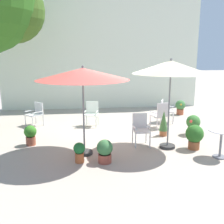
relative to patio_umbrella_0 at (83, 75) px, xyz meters
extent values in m
plane|color=#AA9C8C|center=(0.96, 1.30, -2.13)|extent=(60.00, 60.00, 0.00)
cube|color=white|center=(0.96, 6.17, 0.47)|extent=(9.40, 0.30, 5.20)
sphere|color=#36561C|center=(-2.32, 3.25, 1.94)|extent=(2.22, 2.22, 2.22)
cylinder|color=#2D2D2D|center=(0.00, 0.00, -2.09)|extent=(0.44, 0.44, 0.08)
cylinder|color=slate|center=(0.00, 0.00, -0.98)|extent=(0.04, 0.04, 2.30)
cone|color=#D45347|center=(0.00, 0.00, 0.02)|extent=(2.40, 2.40, 0.30)
sphere|color=slate|center=(0.00, 0.00, 0.20)|extent=(0.06, 0.06, 0.06)
cylinder|color=#2D2D2D|center=(2.37, 0.22, -2.09)|extent=(0.44, 0.44, 0.08)
cylinder|color=slate|center=(2.37, 0.22, -0.90)|extent=(0.04, 0.04, 2.47)
cone|color=beige|center=(2.37, 0.22, 0.16)|extent=(2.10, 2.10, 0.35)
sphere|color=slate|center=(2.37, 0.22, 0.37)|extent=(0.06, 0.06, 0.06)
cylinder|color=white|center=(3.50, -0.65, -1.41)|extent=(0.66, 0.66, 0.02)
cylinder|color=slate|center=(3.50, -0.65, -1.77)|extent=(0.06, 0.06, 0.71)
cylinder|color=slate|center=(3.50, -0.65, -2.12)|extent=(0.36, 0.36, 0.03)
cube|color=white|center=(0.31, 2.77, -1.69)|extent=(0.57, 0.54, 0.04)
cube|color=white|center=(0.36, 2.96, -1.45)|extent=(0.45, 0.15, 0.44)
cube|color=white|center=(0.09, 2.82, -1.57)|extent=(0.13, 0.39, 0.03)
cube|color=white|center=(0.52, 2.71, -1.57)|extent=(0.13, 0.39, 0.03)
cylinder|color=white|center=(0.04, 2.63, -1.92)|extent=(0.04, 0.04, 0.42)
cylinder|color=white|center=(0.47, 2.52, -1.92)|extent=(0.04, 0.04, 0.42)
cylinder|color=white|center=(0.14, 3.01, -1.92)|extent=(0.04, 0.04, 0.42)
cylinder|color=white|center=(0.57, 2.90, -1.92)|extent=(0.04, 0.04, 0.42)
cube|color=silver|center=(1.66, 0.49, -1.68)|extent=(0.45, 0.49, 0.04)
cube|color=silver|center=(1.66, 0.72, -1.43)|extent=(0.43, 0.04, 0.45)
cube|color=silver|center=(1.45, 0.49, -1.56)|extent=(0.04, 0.44, 0.03)
cube|color=silver|center=(1.87, 0.49, -1.56)|extent=(0.04, 0.44, 0.03)
cylinder|color=silver|center=(1.45, 0.27, -1.91)|extent=(0.04, 0.04, 0.43)
cylinder|color=silver|center=(1.87, 0.27, -1.91)|extent=(0.04, 0.04, 0.43)
cylinder|color=silver|center=(1.45, 0.72, -1.91)|extent=(0.04, 0.04, 0.43)
cylinder|color=silver|center=(1.87, 0.72, -1.91)|extent=(0.04, 0.04, 0.43)
cube|color=silver|center=(2.71, 2.25, -1.66)|extent=(0.61, 0.62, 0.04)
cube|color=silver|center=(2.78, 2.03, -1.41)|extent=(0.46, 0.17, 0.47)
cube|color=silver|center=(2.93, 2.31, -1.54)|extent=(0.17, 0.44, 0.03)
cube|color=silver|center=(2.50, 2.18, -1.54)|extent=(0.17, 0.44, 0.03)
cylinder|color=silver|center=(2.86, 2.53, -1.91)|extent=(0.04, 0.04, 0.45)
cylinder|color=silver|center=(2.43, 2.40, -1.91)|extent=(0.04, 0.04, 0.45)
cylinder|color=silver|center=(3.00, 2.09, -1.91)|extent=(0.04, 0.04, 0.45)
cylinder|color=silver|center=(2.56, 1.96, -1.91)|extent=(0.04, 0.04, 0.45)
cube|color=silver|center=(-1.79, 3.08, -1.70)|extent=(0.70, 0.70, 0.04)
cube|color=silver|center=(-1.62, 3.24, -1.48)|extent=(0.36, 0.37, 0.41)
cube|color=silver|center=(-1.95, 3.25, -1.58)|extent=(0.35, 0.34, 0.03)
cube|color=silver|center=(-1.63, 2.92, -1.58)|extent=(0.35, 0.34, 0.03)
cylinder|color=silver|center=(-2.11, 3.09, -1.93)|extent=(0.04, 0.04, 0.41)
cylinder|color=silver|center=(-1.79, 2.76, -1.93)|extent=(0.04, 0.04, 0.41)
cylinder|color=silver|center=(-1.78, 3.41, -1.93)|extent=(0.04, 0.04, 0.41)
cylinder|color=silver|center=(-1.46, 3.08, -1.93)|extent=(0.04, 0.04, 0.41)
cube|color=silver|center=(3.27, 2.98, -1.67)|extent=(0.64, 0.64, 0.04)
cube|color=silver|center=(3.06, 3.07, -1.46)|extent=(0.22, 0.45, 0.38)
cube|color=silver|center=(3.18, 2.77, -1.55)|extent=(0.42, 0.20, 0.03)
cube|color=silver|center=(3.35, 3.19, -1.55)|extent=(0.42, 0.20, 0.03)
cylinder|color=silver|center=(3.39, 2.69, -1.91)|extent=(0.04, 0.04, 0.44)
cylinder|color=silver|center=(3.56, 3.11, -1.91)|extent=(0.04, 0.04, 0.44)
cylinder|color=silver|center=(2.97, 2.86, -1.91)|extent=(0.04, 0.04, 0.44)
cylinder|color=silver|center=(3.15, 3.28, -1.91)|extent=(0.04, 0.04, 0.44)
cylinder|color=#9B4636|center=(0.49, -0.64, -2.02)|extent=(0.33, 0.33, 0.23)
cylinder|color=#382819|center=(0.49, -0.64, -1.91)|extent=(0.29, 0.29, 0.02)
sphere|color=#386D3C|center=(0.49, -0.64, -1.74)|extent=(0.40, 0.40, 0.40)
cylinder|color=#B1582F|center=(-0.13, -0.56, -2.01)|extent=(0.22, 0.22, 0.25)
cylinder|color=#382819|center=(-0.13, -0.56, -1.89)|extent=(0.19, 0.19, 0.02)
sphere|color=#1E632C|center=(-0.13, -0.56, -1.76)|extent=(0.29, 0.29, 0.29)
cylinder|color=#B55839|center=(4.25, 4.24, -2.01)|extent=(0.30, 0.30, 0.24)
cylinder|color=#382819|center=(4.25, 4.24, -1.90)|extent=(0.26, 0.26, 0.02)
sphere|color=#3D753B|center=(4.25, 4.24, -1.71)|extent=(0.42, 0.42, 0.42)
sphere|color=gold|center=(4.35, 4.32, -1.67)|extent=(0.10, 0.10, 0.10)
sphere|color=gold|center=(4.22, 4.09, -1.66)|extent=(0.13, 0.13, 0.13)
sphere|color=gold|center=(4.28, 4.36, -1.74)|extent=(0.09, 0.09, 0.09)
cylinder|color=#9B5038|center=(-1.56, 0.91, -2.00)|extent=(0.28, 0.28, 0.26)
cylinder|color=#382819|center=(-1.56, 0.91, -1.88)|extent=(0.24, 0.24, 0.02)
sphere|color=#307420|center=(-1.56, 0.91, -1.72)|extent=(0.36, 0.36, 0.36)
cylinder|color=brown|center=(3.61, 1.34, -2.01)|extent=(0.34, 0.34, 0.24)
cylinder|color=#382819|center=(3.61, 1.34, -1.90)|extent=(0.30, 0.30, 0.02)
sphere|color=#397331|center=(3.61, 1.34, -1.70)|extent=(0.46, 0.46, 0.46)
sphere|color=#EE4B3F|center=(3.48, 1.21, -1.64)|extent=(0.12, 0.12, 0.12)
sphere|color=#EE4B3F|center=(3.46, 1.35, -1.71)|extent=(0.11, 0.11, 0.11)
cylinder|color=#B5633B|center=(2.60, 1.34, -2.04)|extent=(0.24, 0.24, 0.18)
cylinder|color=#382819|center=(2.60, 1.34, -1.96)|extent=(0.21, 0.21, 0.02)
cone|color=#416F38|center=(2.60, 1.34, -1.62)|extent=(0.29, 0.29, 0.67)
cylinder|color=brown|center=(3.08, 0.02, -2.01)|extent=(0.31, 0.31, 0.24)
cylinder|color=#382819|center=(3.08, 0.02, -1.90)|extent=(0.28, 0.28, 0.02)
sphere|color=#286121|center=(3.08, 0.02, -1.68)|extent=(0.50, 0.50, 0.50)
cylinder|color=#B24733|center=(3.35, 3.87, -2.01)|extent=(0.22, 0.22, 0.24)
cylinder|color=#382819|center=(3.35, 3.87, -1.90)|extent=(0.19, 0.19, 0.02)
sphere|color=#519A37|center=(3.35, 3.87, -1.77)|extent=(0.28, 0.28, 0.28)
camera|label=1|loc=(-0.08, -6.96, 0.58)|focal=43.65mm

